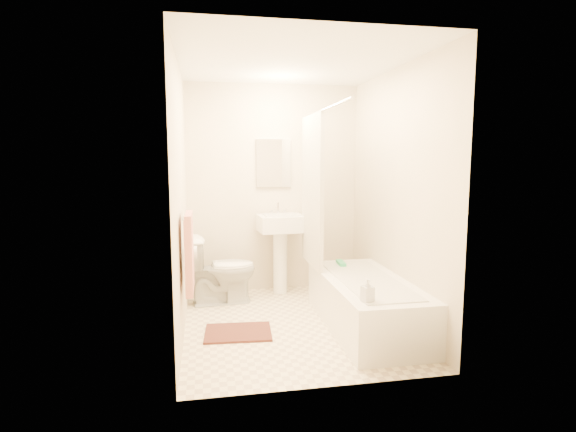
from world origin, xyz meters
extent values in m
plane|color=beige|center=(0.00, 0.00, 0.00)|extent=(2.40, 2.40, 0.00)
plane|color=white|center=(0.00, 0.00, 2.40)|extent=(2.40, 2.40, 0.00)
cube|color=beige|center=(0.00, 1.20, 1.20)|extent=(2.00, 0.02, 2.40)
cube|color=beige|center=(-1.00, 0.00, 1.20)|extent=(0.02, 2.40, 2.40)
cube|color=beige|center=(1.00, 0.00, 1.20)|extent=(0.02, 2.40, 2.40)
cube|color=white|center=(0.00, 1.18, 1.50)|extent=(0.40, 0.03, 0.55)
cylinder|color=silver|center=(0.30, 0.10, 2.00)|extent=(0.03, 1.70, 0.03)
cube|color=silver|center=(0.30, 0.50, 1.22)|extent=(0.04, 0.80, 1.55)
cylinder|color=silver|center=(-0.96, -0.25, 1.10)|extent=(0.02, 0.60, 0.02)
cube|color=#CC7266|center=(-0.93, -0.25, 0.78)|extent=(0.06, 0.45, 0.66)
cylinder|color=white|center=(-0.93, 0.12, 0.70)|extent=(0.11, 0.12, 0.12)
imported|color=white|center=(-0.64, 0.77, 0.36)|extent=(0.77, 0.48, 0.73)
cube|color=#482A1C|center=(-0.53, -0.14, 0.01)|extent=(0.62, 0.48, 0.02)
imported|color=silver|center=(0.43, -0.82, 0.55)|extent=(0.10, 0.10, 0.18)
cube|color=#32BA6C|center=(0.58, 0.37, 0.47)|extent=(0.08, 0.22, 0.04)
camera|label=1|loc=(-0.79, -4.01, 1.56)|focal=28.00mm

